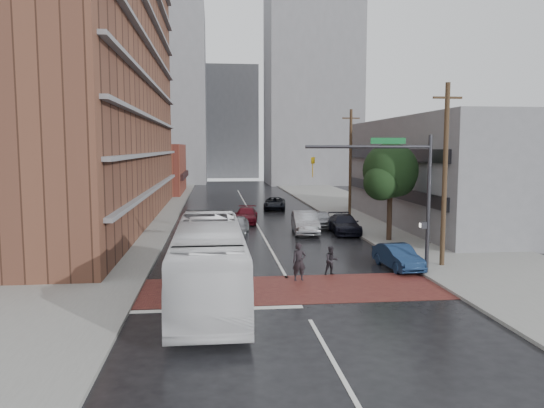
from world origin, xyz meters
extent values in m
plane|color=black|center=(0.00, 0.00, 0.00)|extent=(160.00, 160.00, 0.00)
cube|color=maroon|center=(0.00, 0.50, 0.01)|extent=(14.00, 5.00, 0.02)
cube|color=gray|center=(-11.50, 25.00, 0.07)|extent=(9.00, 90.00, 0.15)
cube|color=gray|center=(11.50, 25.00, 0.07)|extent=(9.00, 90.00, 0.15)
cube|color=brown|center=(-14.00, 24.00, 14.00)|extent=(10.00, 44.00, 28.00)
cube|color=brown|center=(-12.00, 54.00, 3.50)|extent=(8.00, 16.00, 7.00)
cube|color=gray|center=(16.50, 20.00, 4.50)|extent=(11.00, 26.00, 9.00)
cube|color=gray|center=(-14.00, 78.00, 16.00)|extent=(18.00, 16.00, 32.00)
cube|color=gray|center=(14.00, 72.00, 18.00)|extent=(16.00, 14.00, 36.00)
cube|color=gray|center=(0.00, 95.00, 12.00)|extent=(12.00, 10.00, 24.00)
cylinder|color=#332319|center=(8.50, 12.00, 2.00)|extent=(0.36, 0.36, 4.00)
sphere|color=black|center=(8.50, 12.00, 5.00)|extent=(3.80, 3.80, 3.80)
sphere|color=black|center=(7.60, 11.20, 4.20)|extent=(2.40, 2.40, 2.40)
sphere|color=black|center=(9.30, 12.80, 4.40)|extent=(2.60, 2.60, 2.60)
cylinder|color=#2D2D33|center=(7.30, 2.50, 3.60)|extent=(0.20, 0.20, 7.20)
cylinder|color=#2D2D33|center=(4.10, 2.50, 6.60)|extent=(6.40, 0.16, 0.16)
imported|color=gold|center=(1.30, 2.50, 5.60)|extent=(0.20, 0.16, 1.00)
cube|color=#0C5926|center=(5.10, 2.50, 6.90)|extent=(1.80, 0.05, 0.30)
cube|color=#2D2D33|center=(7.05, 2.50, 2.60)|extent=(0.30, 0.30, 0.35)
cylinder|color=#473321|center=(8.80, 4.00, 5.00)|extent=(0.26, 0.26, 10.00)
cube|color=#473321|center=(8.80, 4.00, 9.20)|extent=(1.60, 0.12, 0.12)
cylinder|color=#473321|center=(8.80, 24.00, 5.00)|extent=(0.26, 0.26, 10.00)
cube|color=#473321|center=(8.80, 24.00, 9.20)|extent=(1.60, 0.12, 0.12)
imported|color=white|center=(-3.85, -1.00, 1.71)|extent=(2.94, 12.30, 3.42)
imported|color=black|center=(0.55, 2.02, 0.95)|extent=(0.74, 0.54, 1.89)
imported|color=black|center=(2.39, 3.00, 0.75)|extent=(0.82, 0.70, 1.49)
imported|color=#9DA0A5|center=(-1.89, 16.54, 0.68)|extent=(2.25, 4.22, 1.37)
imported|color=#ABADB3|center=(3.29, 16.17, 0.85)|extent=(2.16, 5.29, 1.71)
imported|color=maroon|center=(-0.84, 22.39, 0.68)|extent=(2.41, 4.85, 1.35)
imported|color=black|center=(2.77, 32.08, 0.66)|extent=(2.89, 5.03, 1.32)
imported|color=navy|center=(6.30, 4.00, 0.66)|extent=(1.81, 4.13, 1.32)
imported|color=black|center=(6.30, 15.99, 0.71)|extent=(2.23, 5.01, 1.43)
imported|color=#97989E|center=(5.20, 19.24, 0.67)|extent=(1.61, 3.94, 1.34)
camera|label=1|loc=(-3.58, -23.38, 6.57)|focal=35.00mm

